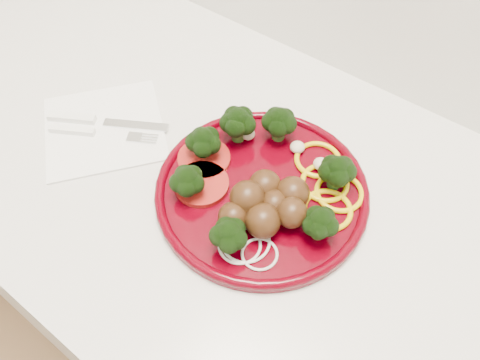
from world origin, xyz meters
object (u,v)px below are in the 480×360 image
Objects in this scene: fork at (85,132)px; plate at (262,187)px; knife at (92,120)px; napkin at (104,128)px.

plate is at bearing -16.05° from fork.
plate is at bearing -20.85° from knife.
knife is (-0.29, -0.05, -0.01)m from plate.
knife is (-0.02, -0.00, 0.01)m from napkin.
plate reaches higher than knife.
plate is 0.27m from napkin.
plate is at bearing 9.55° from napkin.
napkin is (-0.27, -0.05, -0.02)m from plate.
knife is at bearing 83.00° from fork.
fork reaches higher than napkin.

